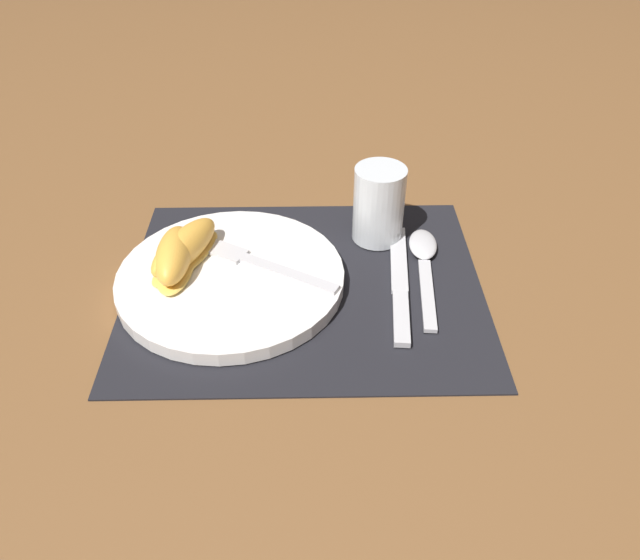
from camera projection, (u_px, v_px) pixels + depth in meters
name	position (u px, v px, depth m)	size (l,w,h in m)	color
ground_plane	(304.00, 286.00, 0.71)	(3.00, 3.00, 0.00)	brown
placemat	(304.00, 284.00, 0.71)	(0.40, 0.33, 0.00)	black
plate	(231.00, 276.00, 0.71)	(0.26, 0.26, 0.02)	white
juice_glass	(378.00, 208.00, 0.76)	(0.06, 0.06, 0.09)	silver
knife	(400.00, 284.00, 0.70)	(0.04, 0.21, 0.01)	silver
spoon	(424.00, 257.00, 0.74)	(0.04, 0.18, 0.01)	silver
fork	(249.00, 260.00, 0.71)	(0.18, 0.12, 0.00)	silver
citrus_wedge_0	(185.00, 249.00, 0.71)	(0.09, 0.12, 0.04)	#F7C656
citrus_wedge_1	(174.00, 257.00, 0.69)	(0.04, 0.10, 0.04)	#F7C656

